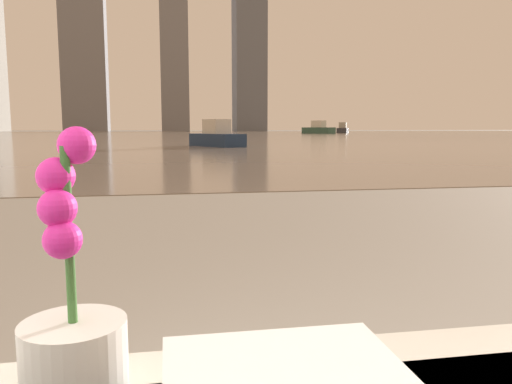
# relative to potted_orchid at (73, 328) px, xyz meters

# --- Properties ---
(potted_orchid) EXTENTS (0.14, 0.14, 0.35)m
(potted_orchid) POSITION_rel_potted_orchid_xyz_m (0.00, 0.00, 0.00)
(potted_orchid) COLOR silver
(potted_orchid) RESTS_ON bathtub
(harbor_water) EXTENTS (180.00, 110.00, 0.01)m
(harbor_water) POSITION_rel_potted_orchid_xyz_m (0.51, 61.15, -0.64)
(harbor_water) COLOR gray
(harbor_water) RESTS_ON ground_plane
(harbor_boat_0) EXTENTS (4.26, 5.13, 1.89)m
(harbor_boat_0) POSITION_rel_potted_orchid_xyz_m (22.33, 70.69, 0.03)
(harbor_boat_0) COLOR #335647
(harbor_boat_0) RESTS_ON harbor_water
(harbor_boat_1) EXTENTS (3.33, 4.77, 1.70)m
(harbor_boat_1) POSITION_rel_potted_orchid_xyz_m (28.47, 77.25, -0.04)
(harbor_boat_1) COLOR #2D2D33
(harbor_boat_1) RESTS_ON harbor_water
(harbor_boat_2) EXTENTS (2.47, 3.56, 1.27)m
(harbor_boat_2) POSITION_rel_potted_orchid_xyz_m (2.48, 22.95, -0.19)
(harbor_boat_2) COLOR navy
(harbor_boat_2) RESTS_ON harbor_water
(skyline_tower_1) EXTENTS (9.49, 6.08, 56.35)m
(skyline_tower_1) POSITION_rel_potted_orchid_xyz_m (-17.22, 117.15, 27.53)
(skyline_tower_1) COLOR slate
(skyline_tower_1) RESTS_ON ground_plane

